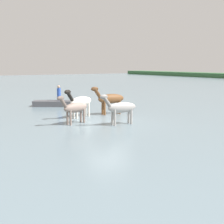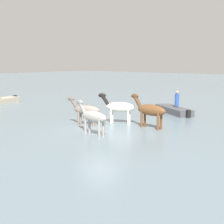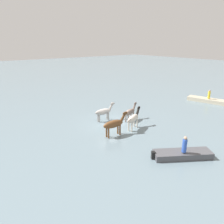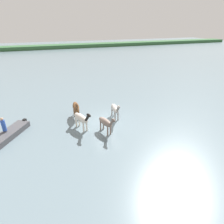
% 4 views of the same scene
% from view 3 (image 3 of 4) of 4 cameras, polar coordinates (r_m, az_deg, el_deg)
% --- Properties ---
extents(ground_plane, '(171.44, 171.44, 0.00)m').
position_cam_3_polar(ground_plane, '(21.36, -0.06, -2.95)').
color(ground_plane, slate).
extents(horse_mid_herd, '(0.69, 2.38, 1.85)m').
position_cam_3_polar(horse_mid_herd, '(21.55, -2.25, 0.11)').
color(horse_mid_herd, '#9E9993').
rests_on(horse_mid_herd, ground_plane).
extents(horse_dark_mare, '(1.28, 2.47, 1.95)m').
position_cam_3_polar(horse_dark_mare, '(19.60, 5.94, -1.74)').
color(horse_dark_mare, silver).
rests_on(horse_dark_mare, ground_plane).
extents(horse_gray_outer, '(0.72, 2.60, 2.01)m').
position_cam_3_polar(horse_gray_outer, '(18.09, 0.61, -3.30)').
color(horse_gray_outer, brown).
rests_on(horse_gray_outer, ground_plane).
extents(horse_lead, '(1.00, 2.27, 1.77)m').
position_cam_3_polar(horse_lead, '(21.67, 5.02, 0.04)').
color(horse_lead, gray).
rests_on(horse_lead, ground_plane).
extents(boat_skiff_near, '(5.56, 2.78, 0.76)m').
position_cam_3_polar(boat_skiff_near, '(31.51, 24.89, 2.81)').
color(boat_skiff_near, '#B7AD93').
rests_on(boat_skiff_near, ground_plane).
extents(boat_motor_center, '(3.22, 4.10, 0.72)m').
position_cam_3_polar(boat_motor_center, '(16.03, 18.68, -11.20)').
color(boat_motor_center, '#4C4C51').
rests_on(boat_motor_center, ground_plane).
extents(person_spotter_bow, '(0.32, 0.32, 1.19)m').
position_cam_3_polar(person_spotter_bow, '(31.01, 25.15, 4.41)').
color(person_spotter_bow, yellow).
rests_on(person_spotter_bow, boat_skiff_near).
extents(person_boatman_standing, '(0.32, 0.32, 1.19)m').
position_cam_3_polar(person_boatman_standing, '(15.39, 19.33, -8.53)').
color(person_boatman_standing, '#2D51B2').
rests_on(person_boatman_standing, boat_motor_center).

